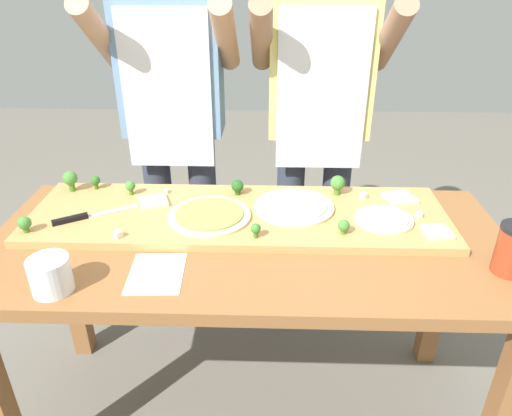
{
  "coord_description": "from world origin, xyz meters",
  "views": [
    {
      "loc": [
        0.06,
        -1.26,
        1.55
      ],
      "look_at": [
        0.02,
        0.07,
        0.85
      ],
      "focal_mm": 33.4,
      "sensor_mm": 36.0,
      "label": 1
    }
  ],
  "objects_px": {
    "broccoli_floret_center_right": "(95,181)",
    "broccoli_floret_back_left": "(130,186)",
    "pizza_slice_near_left": "(400,198)",
    "pizza_whole_white_garlic": "(294,206)",
    "broccoli_floret_center_left": "(256,229)",
    "broccoli_floret_back_mid": "(338,184)",
    "cook_left": "(174,109)",
    "chefs_knife": "(84,217)",
    "pizza_whole_cheese_artichoke": "(384,219)",
    "cook_right": "(318,110)",
    "prep_table": "(249,268)",
    "cheese_crumble_c": "(118,234)",
    "broccoli_floret_back_right": "(25,224)",
    "flour_cup": "(51,277)",
    "cheese_crumble_a": "(167,191)",
    "pizza_whole_pesto_green": "(209,215)",
    "broccoli_floret_front_mid": "(237,186)",
    "broccoli_floret_front_right": "(70,179)",
    "cheese_crumble_b": "(419,215)",
    "broccoli_floret_front_left": "(344,226)",
    "recipe_note": "(156,273)",
    "pizza_slice_center": "(437,233)",
    "pizza_slice_far_left": "(154,201)",
    "cheese_crumble_d": "(364,196)"
  },
  "relations": [
    {
      "from": "broccoli_floret_front_left",
      "to": "cheese_crumble_c",
      "type": "xyz_separation_m",
      "value": [
        -0.68,
        -0.04,
        -0.02
      ]
    },
    {
      "from": "broccoli_floret_center_right",
      "to": "pizza_slice_near_left",
      "type": "bearing_deg",
      "value": -2.84
    },
    {
      "from": "pizza_whole_cheese_artichoke",
      "to": "broccoli_floret_back_left",
      "type": "bearing_deg",
      "value": 169.13
    },
    {
      "from": "cheese_crumble_a",
      "to": "broccoli_floret_back_left",
      "type": "bearing_deg",
      "value": -172.73
    },
    {
      "from": "broccoli_floret_front_right",
      "to": "broccoli_floret_back_right",
      "type": "height_order",
      "value": "broccoli_floret_front_right"
    },
    {
      "from": "broccoli_floret_center_left",
      "to": "broccoli_floret_back_left",
      "type": "bearing_deg",
      "value": 148.4
    },
    {
      "from": "broccoli_floret_front_left",
      "to": "cook_right",
      "type": "height_order",
      "value": "cook_right"
    },
    {
      "from": "broccoli_floret_center_right",
      "to": "pizza_whole_white_garlic",
      "type": "bearing_deg",
      "value": -10.33
    },
    {
      "from": "pizza_whole_cheese_artichoke",
      "to": "pizza_slice_center",
      "type": "height_order",
      "value": "pizza_whole_cheese_artichoke"
    },
    {
      "from": "pizza_slice_far_left",
      "to": "cheese_crumble_d",
      "type": "xyz_separation_m",
      "value": [
        0.72,
        0.06,
        0.0
      ]
    },
    {
      "from": "broccoli_floret_back_left",
      "to": "broccoli_floret_center_left",
      "type": "distance_m",
      "value": 0.53
    },
    {
      "from": "pizza_slice_near_left",
      "to": "pizza_whole_white_garlic",
      "type": "bearing_deg",
      "value": -168.38
    },
    {
      "from": "broccoli_floret_center_right",
      "to": "flour_cup",
      "type": "height_order",
      "value": "flour_cup"
    },
    {
      "from": "flour_cup",
      "to": "cook_left",
      "type": "xyz_separation_m",
      "value": [
        0.16,
        0.91,
        0.18
      ]
    },
    {
      "from": "broccoli_floret_front_right",
      "to": "recipe_note",
      "type": "xyz_separation_m",
      "value": [
        0.4,
        -0.45,
        -0.07
      ]
    },
    {
      "from": "cheese_crumble_d",
      "to": "prep_table",
      "type": "bearing_deg",
      "value": -149.13
    },
    {
      "from": "broccoli_floret_back_mid",
      "to": "cheese_crumble_a",
      "type": "xyz_separation_m",
      "value": [
        -0.6,
        -0.01,
        -0.03
      ]
    },
    {
      "from": "chefs_knife",
      "to": "pizza_whole_cheese_artichoke",
      "type": "relative_size",
      "value": 1.32
    },
    {
      "from": "broccoli_floret_front_right",
      "to": "cheese_crumble_b",
      "type": "relative_size",
      "value": 4.13
    },
    {
      "from": "broccoli_floret_front_right",
      "to": "cheese_crumble_a",
      "type": "height_order",
      "value": "broccoli_floret_front_right"
    },
    {
      "from": "pizza_whole_white_garlic",
      "to": "broccoli_floret_front_right",
      "type": "height_order",
      "value": "broccoli_floret_front_right"
    },
    {
      "from": "broccoli_floret_back_right",
      "to": "cheese_crumble_d",
      "type": "xyz_separation_m",
      "value": [
        1.07,
        0.26,
        -0.02
      ]
    },
    {
      "from": "pizza_whole_pesto_green",
      "to": "broccoli_floret_front_mid",
      "type": "bearing_deg",
      "value": 64.6
    },
    {
      "from": "broccoli_floret_back_mid",
      "to": "broccoli_floret_center_right",
      "type": "xyz_separation_m",
      "value": [
        -0.87,
        0.02,
        -0.01
      ]
    },
    {
      "from": "broccoli_floret_back_left",
      "to": "cook_right",
      "type": "bearing_deg",
      "value": 30.28
    },
    {
      "from": "pizza_whole_white_garlic",
      "to": "broccoli_floret_front_left",
      "type": "distance_m",
      "value": 0.21
    },
    {
      "from": "broccoli_floret_back_mid",
      "to": "cook_left",
      "type": "xyz_separation_m",
      "value": [
        -0.64,
        0.37,
        0.15
      ]
    },
    {
      "from": "broccoli_floret_center_right",
      "to": "cheese_crumble_a",
      "type": "distance_m",
      "value": 0.26
    },
    {
      "from": "pizza_slice_far_left",
      "to": "cook_left",
      "type": "bearing_deg",
      "value": 90.19
    },
    {
      "from": "cheese_crumble_b",
      "to": "cook_right",
      "type": "bearing_deg",
      "value": 118.5
    },
    {
      "from": "pizza_whole_pesto_green",
      "to": "pizza_slice_near_left",
      "type": "height_order",
      "value": "pizza_whole_pesto_green"
    },
    {
      "from": "broccoli_floret_back_right",
      "to": "cheese_crumble_b",
      "type": "distance_m",
      "value": 1.23
    },
    {
      "from": "broccoli_floret_front_mid",
      "to": "cook_right",
      "type": "height_order",
      "value": "cook_right"
    },
    {
      "from": "cheese_crumble_c",
      "to": "cook_right",
      "type": "relative_size",
      "value": 0.01
    },
    {
      "from": "chefs_knife",
      "to": "broccoli_floret_back_left",
      "type": "xyz_separation_m",
      "value": [
        0.11,
        0.18,
        0.02
      ]
    },
    {
      "from": "broccoli_floret_center_left",
      "to": "cheese_crumble_d",
      "type": "height_order",
      "value": "broccoli_floret_center_left"
    },
    {
      "from": "prep_table",
      "to": "cheese_crumble_c",
      "type": "relative_size",
      "value": 75.68
    },
    {
      "from": "broccoli_floret_front_left",
      "to": "broccoli_floret_center_left",
      "type": "bearing_deg",
      "value": -173.32
    },
    {
      "from": "broccoli_floret_center_left",
      "to": "cheese_crumble_a",
      "type": "bearing_deg",
      "value": 138.2
    },
    {
      "from": "chefs_knife",
      "to": "cook_right",
      "type": "height_order",
      "value": "cook_right"
    },
    {
      "from": "pizza_whole_white_garlic",
      "to": "broccoli_floret_center_left",
      "type": "distance_m",
      "value": 0.23
    },
    {
      "from": "pizza_whole_cheese_artichoke",
      "to": "pizza_slice_far_left",
      "type": "xyz_separation_m",
      "value": [
        -0.76,
        0.1,
        -0.0
      ]
    },
    {
      "from": "prep_table",
      "to": "pizza_slice_center",
      "type": "distance_m",
      "value": 0.59
    },
    {
      "from": "recipe_note",
      "to": "cook_left",
      "type": "xyz_separation_m",
      "value": [
        -0.09,
        0.83,
        0.22
      ]
    },
    {
      "from": "pizza_slice_center",
      "to": "flour_cup",
      "type": "height_order",
      "value": "flour_cup"
    },
    {
      "from": "pizza_slice_near_left",
      "to": "broccoli_floret_back_mid",
      "type": "height_order",
      "value": "broccoli_floret_back_mid"
    },
    {
      "from": "broccoli_floret_back_right",
      "to": "flour_cup",
      "type": "height_order",
      "value": "flour_cup"
    },
    {
      "from": "flour_cup",
      "to": "recipe_note",
      "type": "xyz_separation_m",
      "value": [
        0.25,
        0.08,
        -0.04
      ]
    },
    {
      "from": "broccoli_floret_center_right",
      "to": "broccoli_floret_back_left",
      "type": "relative_size",
      "value": 0.98
    },
    {
      "from": "cheese_crumble_c",
      "to": "cook_right",
      "type": "distance_m",
      "value": 0.96
    }
  ]
}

